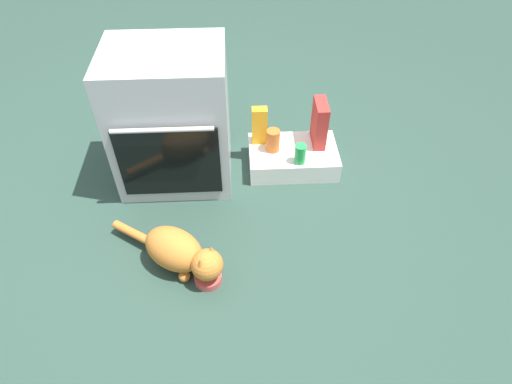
% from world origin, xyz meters
% --- Properties ---
extents(ground, '(8.00, 8.00, 0.00)m').
position_xyz_m(ground, '(0.00, 0.00, 0.00)').
color(ground, '#284238').
extents(oven, '(0.63, 0.55, 0.79)m').
position_xyz_m(oven, '(-0.03, 0.37, 0.39)').
color(oven, '#B7BABF').
rests_on(oven, ground).
extents(pantry_cabinet, '(0.53, 0.34, 0.13)m').
position_xyz_m(pantry_cabinet, '(0.66, 0.40, 0.06)').
color(pantry_cabinet, white).
rests_on(pantry_cabinet, ground).
extents(food_bowl, '(0.13, 0.13, 0.07)m').
position_xyz_m(food_bowl, '(0.16, -0.42, 0.03)').
color(food_bowl, '#C64C47').
rests_on(food_bowl, ground).
extents(cat, '(0.59, 0.43, 0.22)m').
position_xyz_m(cat, '(0.03, -0.33, 0.12)').
color(cat, '#C6752D').
rests_on(cat, ground).
extents(soda_can, '(0.07, 0.07, 0.12)m').
position_xyz_m(soda_can, '(0.68, 0.28, 0.19)').
color(soda_can, green).
rests_on(soda_can, pantry_cabinet).
extents(sauce_jar, '(0.08, 0.08, 0.14)m').
position_xyz_m(sauce_jar, '(0.54, 0.40, 0.20)').
color(sauce_jar, '#D16023').
rests_on(sauce_jar, pantry_cabinet).
extents(cereal_box, '(0.07, 0.18, 0.28)m').
position_xyz_m(cereal_box, '(0.81, 0.46, 0.27)').
color(cereal_box, '#B72D28').
rests_on(cereal_box, pantry_cabinet).
extents(juice_carton, '(0.09, 0.06, 0.24)m').
position_xyz_m(juice_carton, '(0.46, 0.48, 0.25)').
color(juice_carton, orange).
rests_on(juice_carton, pantry_cabinet).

